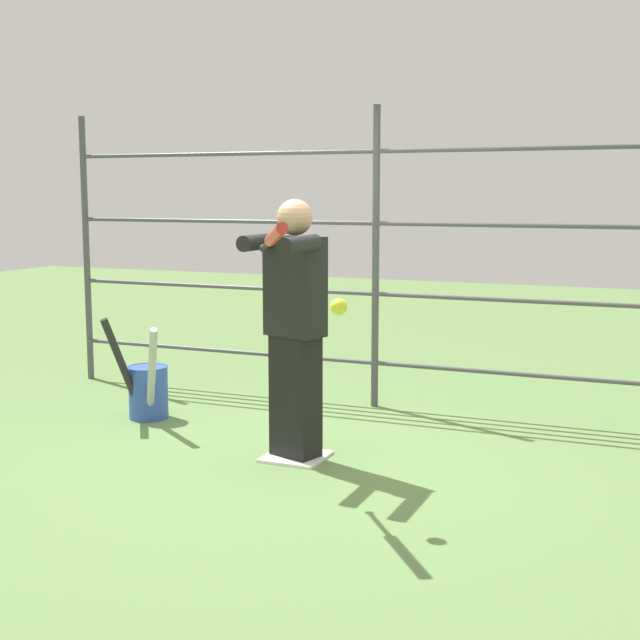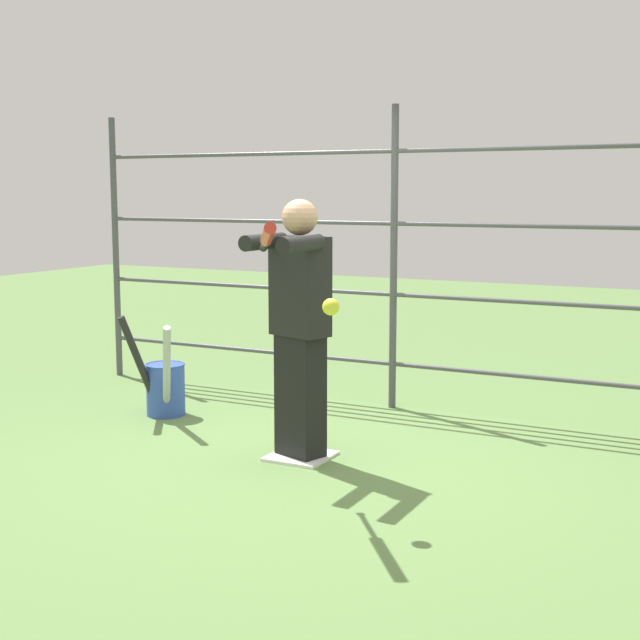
{
  "view_description": "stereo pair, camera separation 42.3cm",
  "coord_description": "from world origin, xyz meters",
  "views": [
    {
      "loc": [
        -2.43,
        5.32,
        1.79
      ],
      "look_at": [
        -0.31,
        0.31,
        1.01
      ],
      "focal_mm": 50.0,
      "sensor_mm": 36.0,
      "label": 1
    },
    {
      "loc": [
        -2.81,
        5.14,
        1.79
      ],
      "look_at": [
        -0.31,
        0.31,
        1.01
      ],
      "focal_mm": 50.0,
      "sensor_mm": 36.0,
      "label": 2
    }
  ],
  "objects": [
    {
      "name": "ground_plane",
      "position": [
        0.0,
        0.0,
        0.0
      ],
      "size": [
        24.0,
        24.0,
        0.0
      ],
      "primitive_type": "plane",
      "color": "#608447"
    },
    {
      "name": "batter",
      "position": [
        0.0,
        0.02,
        0.94
      ],
      "size": [
        0.43,
        0.68,
        1.74
      ],
      "color": "black",
      "rests_on": "ground"
    },
    {
      "name": "fence_backstop",
      "position": [
        0.0,
        -1.6,
        1.24
      ],
      "size": [
        5.87,
        0.06,
        2.48
      ],
      "color": "#4C4C51",
      "rests_on": "ground"
    },
    {
      "name": "baseball_bat_swinging",
      "position": [
        -0.27,
        0.88,
        1.54
      ],
      "size": [
        0.5,
        0.72,
        0.21
      ],
      "color": "black"
    },
    {
      "name": "bat_bucket",
      "position": [
        1.52,
        -0.5,
        0.24
      ],
      "size": [
        0.58,
        0.61,
        0.84
      ],
      "color": "#3351B2",
      "rests_on": "ground"
    },
    {
      "name": "softball_in_flight",
      "position": [
        -0.62,
        0.78,
        1.16
      ],
      "size": [
        0.1,
        0.1,
        0.1
      ],
      "color": "yellow"
    },
    {
      "name": "home_plate",
      "position": [
        0.0,
        0.0,
        0.01
      ],
      "size": [
        0.4,
        0.4,
        0.02
      ],
      "color": "white",
      "rests_on": "ground"
    }
  ]
}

